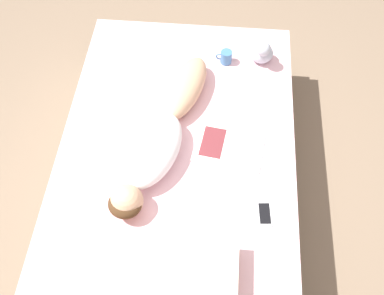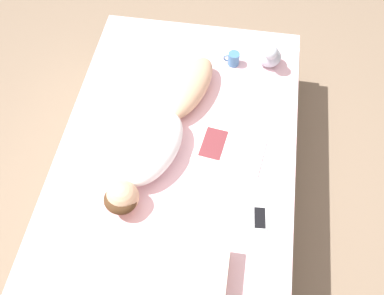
# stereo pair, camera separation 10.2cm
# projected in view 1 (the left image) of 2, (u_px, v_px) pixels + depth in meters

# --- Properties ---
(ground_plane) EXTENTS (12.00, 12.00, 0.00)m
(ground_plane) POSITION_uv_depth(u_px,v_px,m) (179.00, 185.00, 3.20)
(ground_plane) COLOR #7A6651
(bed) EXTENTS (1.51, 2.23, 0.52)m
(bed) POSITION_uv_depth(u_px,v_px,m) (178.00, 166.00, 2.99)
(bed) COLOR beige
(bed) RESTS_ON ground_plane
(person) EXTENTS (0.54, 1.27, 0.19)m
(person) POSITION_uv_depth(u_px,v_px,m) (161.00, 135.00, 2.70)
(person) COLOR tan
(person) RESTS_ON bed
(open_magazine) EXTENTS (0.46, 0.37, 0.01)m
(open_magazine) POSITION_uv_depth(u_px,v_px,m) (229.00, 145.00, 2.76)
(open_magazine) COLOR silver
(open_magazine) RESTS_ON bed
(coffee_mug) EXTENTS (0.11, 0.08, 0.10)m
(coffee_mug) POSITION_uv_depth(u_px,v_px,m) (226.00, 57.00, 3.11)
(coffee_mug) COLOR teal
(coffee_mug) RESTS_ON bed
(cell_phone) EXTENTS (0.09, 0.16, 0.01)m
(cell_phone) POSITION_uv_depth(u_px,v_px,m) (265.00, 214.00, 2.50)
(cell_phone) COLOR silver
(cell_phone) RESTS_ON bed
(plush_toy) EXTENTS (0.16, 0.18, 0.21)m
(plush_toy) POSITION_uv_depth(u_px,v_px,m) (262.00, 52.00, 3.08)
(plush_toy) COLOR #B2BCCC
(plush_toy) RESTS_ON bed
(pillow) EXTENTS (0.65, 0.40, 0.14)m
(pillow) POSITION_uv_depth(u_px,v_px,m) (172.00, 277.00, 2.24)
(pillow) COLOR beige
(pillow) RESTS_ON bed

